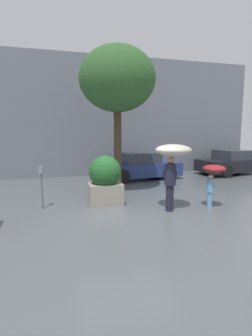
# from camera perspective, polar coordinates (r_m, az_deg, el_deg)

# --- Properties ---
(ground_plane) EXTENTS (40.00, 40.00, 0.00)m
(ground_plane) POSITION_cam_1_polar(r_m,az_deg,el_deg) (7.49, -0.90, -9.88)
(ground_plane) COLOR #51565B
(building_facade) EXTENTS (18.00, 0.30, 6.00)m
(building_facade) POSITION_cam_1_polar(r_m,az_deg,el_deg) (13.52, -8.13, 11.05)
(building_facade) COLOR slate
(building_facade) RESTS_ON ground
(planter_box) EXTENTS (1.04, 1.01, 1.55)m
(planter_box) POSITION_cam_1_polar(r_m,az_deg,el_deg) (8.26, -4.58, -2.47)
(planter_box) COLOR gray
(planter_box) RESTS_ON ground
(person_adult) EXTENTS (1.03, 1.03, 1.93)m
(person_adult) POSITION_cam_1_polar(r_m,az_deg,el_deg) (7.61, 10.11, 2.24)
(person_adult) COLOR #1E1E2D
(person_adult) RESTS_ON ground
(person_child) EXTENTS (0.67, 0.67, 1.31)m
(person_child) POSITION_cam_1_polar(r_m,az_deg,el_deg) (8.20, 18.45, -1.15)
(person_child) COLOR #669ED1
(person_child) RESTS_ON ground
(parked_car_near) EXTENTS (3.93, 2.14, 1.28)m
(parked_car_near) POSITION_cam_1_polar(r_m,az_deg,el_deg) (12.54, 2.94, 0.30)
(parked_car_near) COLOR navy
(parked_car_near) RESTS_ON ground
(parked_car_far) EXTENTS (3.97, 2.26, 1.28)m
(parked_car_far) POSITION_cam_1_polar(r_m,az_deg,el_deg) (15.13, 22.17, 1.08)
(parked_car_far) COLOR black
(parked_car_far) RESTS_ON ground
(street_tree) EXTENTS (2.77, 2.77, 5.33)m
(street_tree) POSITION_cam_1_polar(r_m,az_deg,el_deg) (9.99, -1.90, 18.58)
(street_tree) COLOR #423323
(street_tree) RESTS_ON ground
(parking_meter) EXTENTS (0.14, 0.14, 1.26)m
(parking_meter) POSITION_cam_1_polar(r_m,az_deg,el_deg) (8.11, -17.93, -2.23)
(parking_meter) COLOR #595B60
(parking_meter) RESTS_ON ground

